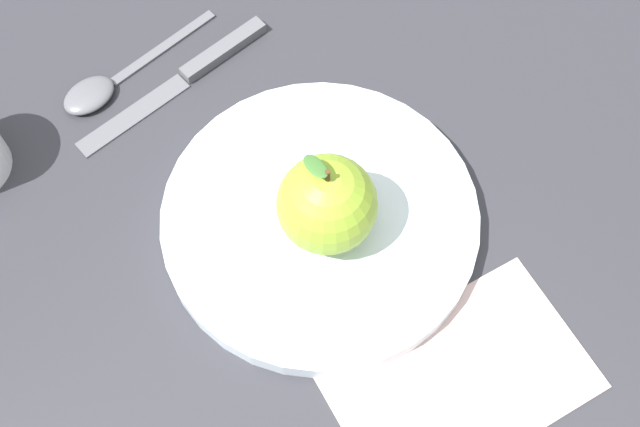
{
  "coord_description": "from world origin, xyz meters",
  "views": [
    {
      "loc": [
        -0.2,
        0.22,
        0.58
      ],
      "look_at": [
        -0.04,
        -0.01,
        0.02
      ],
      "focal_mm": 44.49,
      "sensor_mm": 36.0,
      "label": 1
    }
  ],
  "objects_px": {
    "dinner_plate": "(320,218)",
    "knife": "(192,72)",
    "apple": "(331,200)",
    "linen_napkin": "(460,379)",
    "spoon": "(105,85)"
  },
  "relations": [
    {
      "from": "dinner_plate",
      "to": "knife",
      "type": "distance_m",
      "value": 0.19
    },
    {
      "from": "apple",
      "to": "knife",
      "type": "xyz_separation_m",
      "value": [
        0.19,
        -0.06,
        -0.05
      ]
    },
    {
      "from": "apple",
      "to": "linen_napkin",
      "type": "xyz_separation_m",
      "value": [
        -0.15,
        0.04,
        -0.06
      ]
    },
    {
      "from": "dinner_plate",
      "to": "linen_napkin",
      "type": "relative_size",
      "value": 1.35
    },
    {
      "from": "dinner_plate",
      "to": "linen_napkin",
      "type": "xyz_separation_m",
      "value": [
        -0.16,
        0.05,
        -0.01
      ]
    },
    {
      "from": "apple",
      "to": "linen_napkin",
      "type": "relative_size",
      "value": 0.47
    },
    {
      "from": "dinner_plate",
      "to": "spoon",
      "type": "height_order",
      "value": "dinner_plate"
    },
    {
      "from": "spoon",
      "to": "linen_napkin",
      "type": "bearing_deg",
      "value": 173.07
    },
    {
      "from": "knife",
      "to": "spoon",
      "type": "height_order",
      "value": "spoon"
    },
    {
      "from": "knife",
      "to": "linen_napkin",
      "type": "bearing_deg",
      "value": 163.07
    },
    {
      "from": "spoon",
      "to": "knife",
      "type": "bearing_deg",
      "value": -134.1
    },
    {
      "from": "apple",
      "to": "spoon",
      "type": "bearing_deg",
      "value": -0.76
    },
    {
      "from": "dinner_plate",
      "to": "knife",
      "type": "bearing_deg",
      "value": -17.63
    },
    {
      "from": "dinner_plate",
      "to": "apple",
      "type": "height_order",
      "value": "apple"
    },
    {
      "from": "dinner_plate",
      "to": "linen_napkin",
      "type": "bearing_deg",
      "value": 163.89
    }
  ]
}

